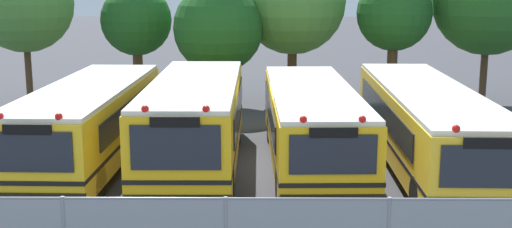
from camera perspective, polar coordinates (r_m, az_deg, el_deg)
ground_plane at (r=19.96m, az=0.07°, el=-4.50°), size 160.00×160.00×0.00m
school_bus_0 at (r=20.38m, az=-14.24°, el=-0.60°), size 2.75×9.99×2.57m
school_bus_1 at (r=19.46m, az=-5.29°, el=-0.55°), size 2.61×9.47×2.77m
school_bus_2 at (r=19.72m, az=4.83°, el=-0.75°), size 2.73×9.97×2.52m
school_bus_3 at (r=20.15m, az=14.55°, el=-0.80°), size 2.73×11.70×2.53m
tree_0 at (r=30.93m, az=-19.66°, el=9.21°), size 4.29×4.29×6.64m
tree_1 at (r=30.52m, az=-10.48°, el=8.05°), size 3.21×3.21×5.32m
tree_2 at (r=28.67m, az=-3.35°, el=7.57°), size 3.91×3.91×5.42m
tree_4 at (r=29.40m, az=11.80°, el=8.60°), size 3.27×3.27×5.73m
tree_5 at (r=31.02m, az=19.58°, el=9.27°), size 4.90×4.90×7.12m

